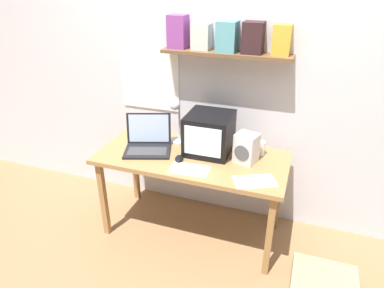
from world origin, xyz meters
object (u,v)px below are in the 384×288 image
(corner_desk, at_px, (192,163))
(computer_mouse, at_px, (179,158))
(open_notebook, at_px, (255,181))
(space_heater, at_px, (246,148))
(crt_monitor, at_px, (209,133))
(juice_glass, at_px, (260,149))
(laptop, at_px, (148,141))
(loose_paper_near_monitor, at_px, (189,169))
(floor_cushion, at_px, (324,287))
(desk_lamp, at_px, (177,119))

(corner_desk, height_order, computer_mouse, computer_mouse)
(corner_desk, xyz_separation_m, open_notebook, (0.52, -0.21, 0.07))
(corner_desk, xyz_separation_m, space_heater, (0.41, 0.05, 0.18))
(crt_monitor, height_order, space_heater, crt_monitor)
(juice_glass, bearing_deg, computer_mouse, -152.45)
(laptop, xyz_separation_m, space_heater, (0.78, 0.05, 0.04))
(juice_glass, xyz_separation_m, computer_mouse, (-0.56, -0.29, -0.03))
(space_heater, distance_m, computer_mouse, 0.51)
(laptop, height_order, computer_mouse, laptop)
(computer_mouse, relative_size, loose_paper_near_monitor, 0.39)
(space_heater, bearing_deg, floor_cushion, -12.54)
(juice_glass, xyz_separation_m, loose_paper_near_monitor, (-0.44, -0.40, -0.05))
(corner_desk, xyz_separation_m, computer_mouse, (-0.07, -0.10, 0.08))
(crt_monitor, distance_m, open_notebook, 0.55)
(juice_glass, height_order, loose_paper_near_monitor, juice_glass)
(loose_paper_near_monitor, relative_size, open_notebook, 0.92)
(computer_mouse, distance_m, floor_cushion, 1.35)
(desk_lamp, bearing_deg, juice_glass, 19.20)
(juice_glass, bearing_deg, crt_monitor, -169.17)
(desk_lamp, xyz_separation_m, space_heater, (0.60, -0.13, -0.10))
(juice_glass, relative_size, floor_cushion, 0.26)
(space_heater, bearing_deg, open_notebook, -48.70)
(desk_lamp, height_order, loose_paper_near_monitor, desk_lamp)
(computer_mouse, xyz_separation_m, open_notebook, (0.59, -0.11, -0.01))
(floor_cushion, bearing_deg, computer_mouse, 168.74)
(crt_monitor, relative_size, open_notebook, 1.11)
(space_heater, distance_m, open_notebook, 0.30)
(loose_paper_near_monitor, bearing_deg, open_notebook, -0.17)
(open_notebook, bearing_deg, corner_desk, 158.31)
(corner_desk, bearing_deg, open_notebook, -21.69)
(floor_cushion, bearing_deg, desk_lamp, 158.11)
(corner_desk, distance_m, juice_glass, 0.54)
(computer_mouse, height_order, loose_paper_near_monitor, computer_mouse)
(juice_glass, xyz_separation_m, floor_cushion, (0.58, -0.52, -0.72))
(desk_lamp, relative_size, floor_cushion, 0.86)
(space_heater, xyz_separation_m, floor_cushion, (0.66, -0.37, -0.78))
(floor_cushion, bearing_deg, loose_paper_near_monitor, 173.17)
(corner_desk, height_order, floor_cushion, corner_desk)
(space_heater, bearing_deg, desk_lamp, -175.82)
(computer_mouse, relative_size, floor_cushion, 0.26)
(corner_desk, height_order, crt_monitor, crt_monitor)
(space_heater, height_order, open_notebook, space_heater)
(space_heater, relative_size, computer_mouse, 1.93)
(juice_glass, height_order, floor_cushion, juice_glass)
(laptop, bearing_deg, open_notebook, -31.89)
(space_heater, distance_m, loose_paper_near_monitor, 0.45)
(desk_lamp, height_order, floor_cushion, desk_lamp)
(corner_desk, distance_m, floor_cushion, 1.27)
(desk_lamp, xyz_separation_m, computer_mouse, (0.12, -0.28, -0.19))
(corner_desk, relative_size, open_notebook, 4.52)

